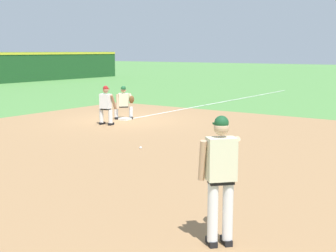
# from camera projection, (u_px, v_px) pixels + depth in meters

# --- Properties ---
(ground_plane) EXTENTS (160.00, 160.00, 0.00)m
(ground_plane) POSITION_uv_depth(u_px,v_px,m) (125.00, 120.00, 18.59)
(ground_plane) COLOR #518942
(infield_dirt_patch) EXTENTS (18.00, 18.00, 0.01)m
(infield_dirt_patch) POSITION_uv_depth(u_px,v_px,m) (150.00, 153.00, 12.61)
(infield_dirt_patch) COLOR #9E754C
(infield_dirt_patch) RESTS_ON ground
(foul_line_stripe) EXTENTS (16.95, 0.10, 0.00)m
(foul_line_stripe) POSITION_uv_depth(u_px,v_px,m) (226.00, 101.00, 25.43)
(foul_line_stripe) COLOR white
(foul_line_stripe) RESTS_ON ground
(first_base_bag) EXTENTS (0.38, 0.38, 0.09)m
(first_base_bag) POSITION_uv_depth(u_px,v_px,m) (125.00, 119.00, 18.58)
(first_base_bag) COLOR white
(first_base_bag) RESTS_ON ground
(baseball) EXTENTS (0.07, 0.07, 0.07)m
(baseball) POSITION_uv_depth(u_px,v_px,m) (141.00, 148.00, 13.12)
(baseball) COLOR white
(baseball) RESTS_ON ground
(pitcher) EXTENTS (0.85, 0.55, 1.86)m
(pitcher) POSITION_uv_depth(u_px,v_px,m) (221.00, 172.00, 6.50)
(pitcher) COLOR black
(pitcher) RESTS_ON ground
(first_baseman) EXTENTS (0.72, 1.09, 1.34)m
(first_baseman) POSITION_uv_depth(u_px,v_px,m) (124.00, 101.00, 18.71)
(first_baseman) COLOR black
(first_baseman) RESTS_ON ground
(baserunner) EXTENTS (0.51, 0.64, 1.46)m
(baserunner) POSITION_uv_depth(u_px,v_px,m) (106.00, 104.00, 17.25)
(baserunner) COLOR black
(baserunner) RESTS_ON ground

